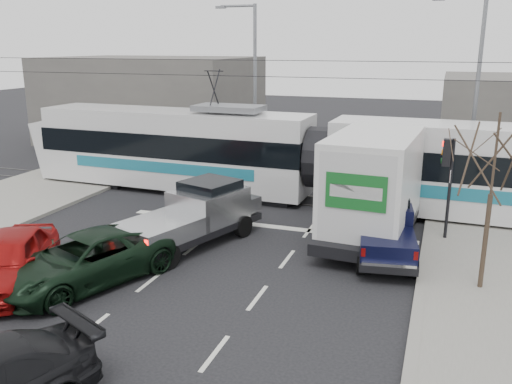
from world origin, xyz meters
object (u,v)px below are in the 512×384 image
(bare_tree, at_px, (494,163))
(silver_pickup, at_px, (196,214))
(street_lamp_far, at_px, (252,77))
(green_car, at_px, (85,260))
(tram, at_px, (320,159))
(navy_pickup, at_px, (386,227))
(traffic_signal, at_px, (448,167))
(red_car, at_px, (8,260))
(street_lamp_near, at_px, (473,84))
(box_truck, at_px, (376,186))

(bare_tree, height_order, silver_pickup, bare_tree)
(street_lamp_far, bearing_deg, green_car, -87.37)
(tram, relative_size, navy_pickup, 5.79)
(traffic_signal, xyz_separation_m, red_car, (-11.88, -8.15, -1.93))
(street_lamp_far, bearing_deg, tram, -49.30)
(bare_tree, relative_size, green_car, 0.93)
(bare_tree, distance_m, street_lamp_near, 11.58)
(traffic_signal, relative_size, navy_pickup, 0.74)
(tram, distance_m, silver_pickup, 7.03)
(silver_pickup, height_order, box_truck, box_truck)
(navy_pickup, xyz_separation_m, green_car, (-8.10, -5.27, -0.21))
(traffic_signal, distance_m, green_car, 12.43)
(silver_pickup, distance_m, navy_pickup, 6.56)
(traffic_signal, bearing_deg, silver_pickup, -159.74)
(street_lamp_far, height_order, green_car, street_lamp_far)
(green_car, bearing_deg, navy_pickup, 54.09)
(bare_tree, relative_size, traffic_signal, 1.39)
(bare_tree, xyz_separation_m, street_lamp_far, (-11.79, 13.50, 1.32))
(green_car, bearing_deg, silver_pickup, 90.04)
(bare_tree, distance_m, tram, 9.81)
(street_lamp_far, height_order, red_car, street_lamp_far)
(street_lamp_far, bearing_deg, silver_pickup, -79.22)
(bare_tree, height_order, box_truck, bare_tree)
(silver_pickup, relative_size, navy_pickup, 1.28)
(silver_pickup, distance_m, red_car, 6.25)
(street_lamp_near, bearing_deg, red_car, -129.10)
(silver_pickup, bearing_deg, tram, 82.65)
(silver_pickup, xyz_separation_m, red_car, (-3.61, -5.09, -0.25))
(street_lamp_near, height_order, navy_pickup, street_lamp_near)
(traffic_signal, bearing_deg, navy_pickup, -131.80)
(street_lamp_far, xyz_separation_m, green_car, (0.77, -16.78, -4.36))
(green_car, bearing_deg, red_car, -135.25)
(silver_pickup, bearing_deg, street_lamp_far, 118.95)
(street_lamp_far, distance_m, green_car, 17.35)
(street_lamp_near, relative_size, silver_pickup, 1.45)
(traffic_signal, distance_m, street_lamp_near, 7.91)
(tram, bearing_deg, silver_pickup, -113.87)
(tram, xyz_separation_m, silver_pickup, (-3.00, -6.29, -0.96))
(traffic_signal, distance_m, tram, 6.22)
(traffic_signal, relative_size, tram, 0.13)
(silver_pickup, relative_size, red_car, 1.30)
(street_lamp_far, xyz_separation_m, red_car, (-1.22, -17.65, -4.30))
(street_lamp_near, height_order, silver_pickup, street_lamp_near)
(tram, distance_m, red_car, 13.22)
(street_lamp_near, bearing_deg, street_lamp_far, 170.13)
(street_lamp_near, distance_m, box_truck, 9.01)
(navy_pickup, relative_size, red_car, 1.02)
(tram, bearing_deg, green_car, -112.08)
(box_truck, xyz_separation_m, red_car, (-9.50, -7.85, -1.13))
(bare_tree, bearing_deg, navy_pickup, 145.68)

